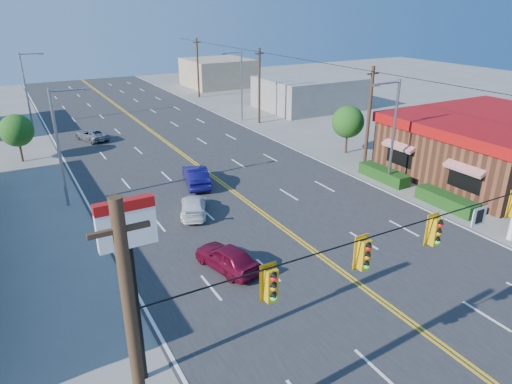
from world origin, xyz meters
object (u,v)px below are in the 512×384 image
pizza_hut_sign (130,256)px  car_white (194,207)px  car_blue (196,177)px  signal_span (453,238)px  car_silver (92,135)px  kfc (491,145)px  car_magenta (227,258)px

pizza_hut_sign → car_white: (6.97, 12.26, -4.61)m
car_blue → pizza_hut_sign: bearing=75.2°
signal_span → car_silver: bearing=99.3°
signal_span → pizza_hut_sign: signal_span is taller
kfc → car_silver: 36.83m
pizza_hut_sign → car_white: size_ratio=1.72×
pizza_hut_sign → car_silver: pizza_hut_sign is taller
kfc → car_silver: bearing=135.5°
pizza_hut_sign → kfc: bearing=14.5°
kfc → car_blue: kfc is taller
car_magenta → car_white: 7.16m
car_blue → car_silver: size_ratio=1.07×
signal_span → car_blue: size_ratio=5.40×
car_white → signal_span: bearing=126.5°
pizza_hut_sign → car_magenta: bearing=40.9°
kfc → pizza_hut_sign: bearing=-165.5°
car_magenta → kfc: bearing=172.7°
car_blue → car_silver: car_blue is taller
signal_span → kfc: 23.47m
car_blue → car_white: bearing=79.1°
kfc → car_white: bearing=169.9°
pizza_hut_sign → signal_span: bearing=-20.2°
car_magenta → car_blue: car_blue is taller
car_magenta → car_white: bearing=-111.9°
kfc → car_magenta: size_ratio=4.08×
car_white → car_silver: bearing=-60.9°
kfc → car_blue: size_ratio=3.62×
signal_span → car_magenta: size_ratio=6.08×
car_magenta → car_white: (1.01, 7.09, -0.10)m
signal_span → car_silver: 38.54m
car_blue → car_white: (-2.15, -4.78, -0.17)m
car_blue → car_silver: (-4.45, 16.76, -0.16)m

